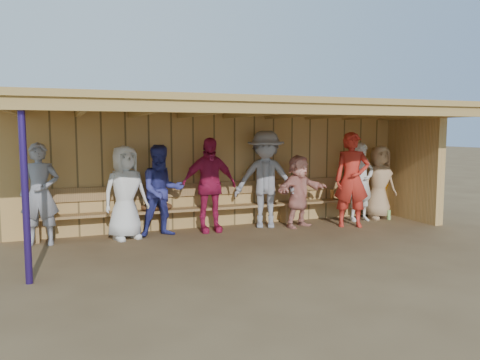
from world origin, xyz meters
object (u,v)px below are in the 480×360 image
object	(u,v)px
player_a	(40,194)
player_extra	(361,182)
player_e	(266,179)
player_h	(379,182)
player_c	(162,191)
player_b	(125,192)
player_g	(352,180)
player_f	(299,191)
player_d	(209,185)
bench	(227,202)

from	to	relation	value
player_a	player_extra	distance (m)	6.50
player_e	player_h	distance (m)	2.79
player_extra	player_c	bearing A→B (deg)	175.36
player_b	player_extra	bearing A→B (deg)	-18.75
player_a	player_g	xyz separation A→B (m)	(5.95, -0.57, 0.09)
player_b	player_h	distance (m)	5.61
player_f	player_g	bearing A→B (deg)	-38.74
player_a	player_b	distance (m)	1.44
player_b	player_e	world-z (taller)	player_e
player_f	player_g	size ratio (longest dim) A/B	0.76
player_e	player_h	size ratio (longest dim) A/B	1.20
player_c	player_extra	size ratio (longest dim) A/B	1.00
player_c	player_f	size ratio (longest dim) A/B	1.15
player_f	player_extra	xyz separation A→B (m)	(1.59, 0.09, 0.12)
player_b	player_h	size ratio (longest dim) A/B	1.04
player_d	player_g	size ratio (longest dim) A/B	0.95
player_c	player_e	bearing A→B (deg)	-2.46
player_h	player_a	bearing A→B (deg)	179.76
player_b	player_g	world-z (taller)	player_g
player_a	bench	bearing A→B (deg)	14.83
player_b	player_g	xyz separation A→B (m)	(4.51, -0.52, 0.12)
player_e	player_d	bearing A→B (deg)	-157.08
player_b	player_f	size ratio (longest dim) A/B	1.15
player_b	bench	bearing A→B (deg)	-8.16
player_g	player_h	bearing A→B (deg)	50.13
player_a	player_e	bearing A→B (deg)	9.88
player_c	player_d	distance (m)	0.95
player_e	player_f	bearing A→B (deg)	4.33
player_extra	player_f	bearing A→B (deg)	179.61
player_e	player_g	distance (m)	1.78
player_extra	player_h	bearing A→B (deg)	5.77
player_e	player_extra	world-z (taller)	player_e
player_g	bench	world-z (taller)	player_g
player_a	player_g	distance (m)	5.98
player_d	bench	world-z (taller)	player_d
player_h	bench	distance (m)	3.55
bench	player_extra	bearing A→B (deg)	-8.21
player_b	player_c	size ratio (longest dim) A/B	1.00
player_b	player_h	xyz separation A→B (m)	(5.61, 0.02, -0.03)
player_d	player_extra	xyz separation A→B (m)	(3.45, -0.12, -0.06)
player_f	player_extra	bearing A→B (deg)	-16.47
player_f	player_h	world-z (taller)	player_h
player_c	player_extra	distance (m)	4.39
player_d	player_extra	size ratio (longest dim) A/B	1.07
player_d	player_b	bearing A→B (deg)	-177.50
player_d	player_h	world-z (taller)	player_d
player_d	player_e	world-z (taller)	player_e
player_g	player_extra	size ratio (longest dim) A/B	1.13
player_h	bench	size ratio (longest dim) A/B	0.22
player_d	player_g	xyz separation A→B (m)	(2.90, -0.57, 0.05)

